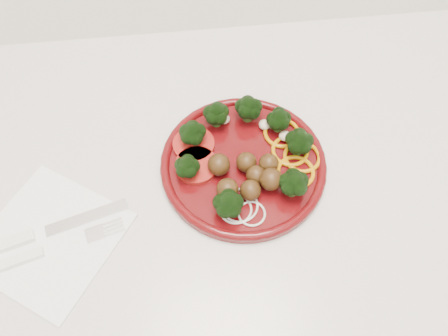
{
  "coord_description": "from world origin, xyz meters",
  "views": [
    {
      "loc": [
        -0.12,
        1.36,
        1.46
      ],
      "look_at": [
        -0.08,
        1.68,
        0.92
      ],
      "focal_mm": 35.0,
      "sensor_mm": 36.0,
      "label": 1
    }
  ],
  "objects": [
    {
      "name": "fork",
      "position": [
        -0.35,
        1.58,
        0.91
      ],
      "size": [
        0.19,
        0.07,
        0.01
      ],
      "rotation": [
        0.0,
        0.0,
        0.27
      ],
      "color": "white",
      "rests_on": "napkin"
    },
    {
      "name": "plate",
      "position": [
        -0.05,
        1.69,
        0.92
      ],
      "size": [
        0.25,
        0.25,
        0.06
      ],
      "rotation": [
        0.0,
        0.0,
        -0.22
      ],
      "color": "#48080A",
      "rests_on": "counter"
    },
    {
      "name": "knife",
      "position": [
        -0.35,
        1.61,
        0.91
      ],
      "size": [
        0.21,
        0.07,
        0.01
      ],
      "rotation": [
        0.0,
        0.0,
        0.27
      ],
      "color": "silver",
      "rests_on": "napkin"
    },
    {
      "name": "napkin",
      "position": [
        -0.33,
        1.61,
        0.9
      ],
      "size": [
        0.24,
        0.24,
        0.0
      ],
      "primitive_type": "cube",
      "rotation": [
        0.0,
        0.0,
        0.97
      ],
      "color": "white",
      "rests_on": "counter"
    },
    {
      "name": "counter",
      "position": [
        0.0,
        1.7,
        0.45
      ],
      "size": [
        2.4,
        0.6,
        0.9
      ],
      "color": "beige",
      "rests_on": "ground"
    }
  ]
}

